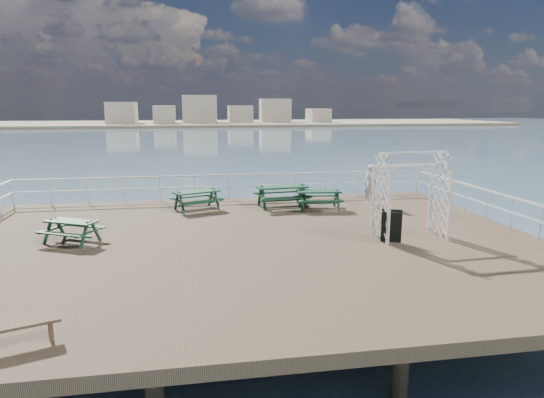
{
  "coord_description": "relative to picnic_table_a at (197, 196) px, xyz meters",
  "views": [
    {
      "loc": [
        -1.72,
        -14.14,
        4.09
      ],
      "look_at": [
        0.9,
        0.91,
        1.1
      ],
      "focal_mm": 32.0,
      "sensor_mm": 36.0,
      "label": 1
    }
  ],
  "objects": [
    {
      "name": "ground",
      "position": [
        1.44,
        -4.81,
        -0.69
      ],
      "size": [
        18.0,
        14.0,
        0.3
      ],
      "primitive_type": "cube",
      "color": "brown",
      "rests_on": "ground"
    },
    {
      "name": "sea_backdrop",
      "position": [
        13.98,
        129.26,
        -1.05
      ],
      "size": [
        300.0,
        300.0,
        9.2
      ],
      "color": "#476177",
      "rests_on": "ground"
    },
    {
      "name": "railing",
      "position": [
        1.37,
        -2.24,
        0.33
      ],
      "size": [
        17.77,
        13.76,
        1.1
      ],
      "color": "silver",
      "rests_on": "ground"
    },
    {
      "name": "picnic_table_a",
      "position": [
        0.0,
        0.0,
        0.0
      ],
      "size": [
        2.14,
        1.95,
        0.85
      ],
      "rotation": [
        0.0,
        0.0,
        0.37
      ],
      "color": "#133420",
      "rests_on": "ground"
    },
    {
      "name": "picnic_table_b",
      "position": [
        3.41,
        -0.09,
        0.09
      ],
      "size": [
        2.16,
        1.8,
        0.98
      ],
      "rotation": [
        0.0,
        0.0,
        0.09
      ],
      "color": "#133420",
      "rests_on": "ground"
    },
    {
      "name": "picnic_table_c",
      "position": [
        4.78,
        -0.69,
        -0.01
      ],
      "size": [
        1.86,
        1.56,
        0.84
      ],
      "rotation": [
        0.0,
        0.0,
        -0.1
      ],
      "color": "#133420",
      "rests_on": "ground"
    },
    {
      "name": "picnic_table_d",
      "position": [
        -3.8,
        -4.04,
        -0.05
      ],
      "size": [
        1.98,
        1.86,
        0.77
      ],
      "rotation": [
        0.0,
        0.0,
        -0.49
      ],
      "color": "#133420",
      "rests_on": "ground"
    },
    {
      "name": "flat_bench_far",
      "position": [
        -3.27,
        -10.61,
        -0.24
      ],
      "size": [
        1.43,
        0.78,
        0.4
      ],
      "rotation": [
        0.0,
        0.0,
        0.34
      ],
      "color": "brown",
      "rests_on": "ground"
    },
    {
      "name": "trellis_arbor",
      "position": [
        6.44,
        -5.28,
        0.65
      ],
      "size": [
        2.22,
        1.26,
        2.69
      ],
      "rotation": [
        0.0,
        0.0,
        0.05
      ],
      "color": "silver",
      "rests_on": "ground"
    },
    {
      "name": "sandwich_board",
      "position": [
        5.68,
        -5.65,
        -0.06
      ],
      "size": [
        0.73,
        0.65,
        0.99
      ],
      "rotation": [
        0.0,
        0.0,
        -0.4
      ],
      "color": "black",
      "rests_on": "ground"
    },
    {
      "name": "person",
      "position": [
        7.11,
        -0.26,
        0.29
      ],
      "size": [
        0.61,
        0.4,
        1.67
      ],
      "primitive_type": "imported",
      "rotation": [
        0.0,
        0.0,
        -0.0
      ],
      "color": "white",
      "rests_on": "ground"
    }
  ]
}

